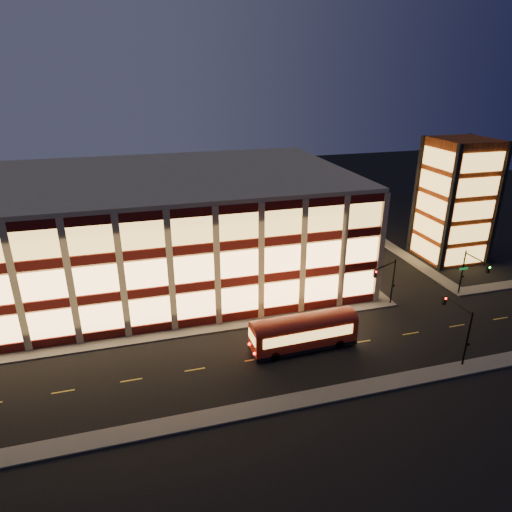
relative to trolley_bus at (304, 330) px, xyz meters
name	(u,v)px	position (x,y,z in m)	size (l,w,h in m)	color
ground	(205,335)	(-9.51, 5.31, -2.09)	(200.00, 200.00, 0.00)	black
sidewalk_office_south	(176,333)	(-12.51, 6.31, -2.01)	(54.00, 2.00, 0.15)	#514F4C
sidewalk_office_east	(332,256)	(13.49, 22.31, -2.01)	(2.00, 30.00, 0.15)	#514F4C
sidewalk_tower_south	(498,286)	(30.49, 6.31, -2.01)	(14.00, 2.00, 0.15)	#514F4C
sidewalk_tower_west	(394,249)	(24.49, 22.31, -2.01)	(2.00, 30.00, 0.15)	#514F4C
sidewalk_near	(231,414)	(-9.51, -7.69, -2.01)	(100.00, 2.00, 0.15)	#514F4C
office_building	(160,227)	(-12.42, 22.23, 5.16)	(50.45, 30.45, 14.50)	tan
stair_tower	(455,201)	(30.45, 17.27, 6.90)	(8.60, 8.60, 18.00)	#8C3814
traffic_signal_far	(387,277)	(12.71, 5.55, 2.03)	(3.79, 1.87, 6.00)	black
traffic_signal_right	(471,269)	(23.99, 4.69, 2.01)	(1.20, 4.37, 6.00)	black
traffic_signal_near	(459,322)	(13.99, -5.72, 2.04)	(0.32, 4.45, 6.00)	black
trolley_bus	(304,330)	(0.00, 0.00, 0.00)	(11.20, 3.23, 3.77)	#9F1908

